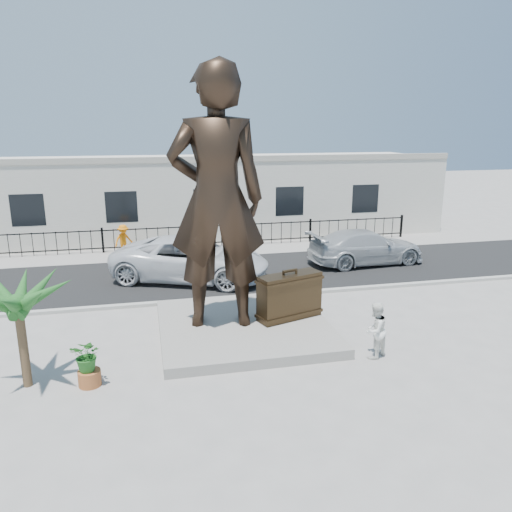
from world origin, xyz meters
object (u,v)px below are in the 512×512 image
Objects in this scene: statue at (217,199)px; suitcase at (289,296)px; tourist at (375,330)px; car_white at (191,259)px.

suitcase is at bearing -175.63° from statue.
suitcase is 1.30× the size of tourist.
suitcase is 0.32× the size of car_white.
tourist is 0.25× the size of car_white.
suitcase is (2.25, -0.11, -3.16)m from statue.
suitcase is 6.27m from car_white.
tourist is at bearing 152.52° from statue.
car_white is at bearing -79.64° from statue.
suitcase is 3.13m from tourist.
suitcase reaches higher than tourist.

